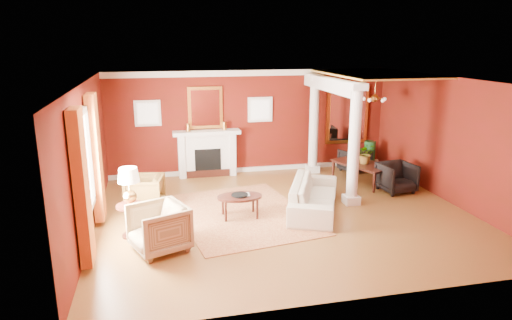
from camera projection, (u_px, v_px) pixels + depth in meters
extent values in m
plane|color=brown|center=(285.00, 214.00, 10.02)|extent=(8.00, 8.00, 0.00)
cube|color=#5C100C|center=(251.00, 122.00, 12.95)|extent=(8.00, 0.04, 2.90)
cube|color=#5C100C|center=(356.00, 208.00, 6.34)|extent=(8.00, 0.04, 2.90)
cube|color=#5C100C|center=(87.00, 161.00, 8.80)|extent=(0.04, 7.00, 2.90)
cube|color=#5C100C|center=(453.00, 141.00, 10.49)|extent=(0.04, 7.00, 2.90)
cube|color=white|center=(287.00, 81.00, 9.27)|extent=(8.00, 7.00, 0.04)
cube|color=silver|center=(207.00, 155.00, 12.73)|extent=(1.60, 0.34, 1.20)
cube|color=black|center=(208.00, 161.00, 12.60)|extent=(0.72, 0.03, 0.70)
cube|color=black|center=(208.00, 174.00, 12.69)|extent=(1.20, 0.05, 0.20)
cube|color=silver|center=(207.00, 132.00, 12.53)|extent=(1.85, 0.42, 0.10)
cube|color=silver|center=(182.00, 156.00, 12.55)|extent=(0.16, 0.40, 1.20)
cube|color=silver|center=(232.00, 154.00, 12.85)|extent=(0.16, 0.40, 1.20)
cube|color=gold|center=(205.00, 108.00, 12.52)|extent=(0.95, 0.06, 1.15)
cube|color=white|center=(205.00, 108.00, 12.49)|extent=(0.78, 0.02, 0.98)
cube|color=silver|center=(148.00, 113.00, 12.23)|extent=(0.70, 0.06, 0.70)
cube|color=white|center=(148.00, 113.00, 12.19)|extent=(0.54, 0.02, 0.54)
cube|color=silver|center=(260.00, 109.00, 12.88)|extent=(0.70, 0.06, 0.70)
cube|color=white|center=(260.00, 110.00, 12.85)|extent=(0.54, 0.02, 0.54)
cube|color=white|center=(83.00, 164.00, 8.21)|extent=(0.03, 1.30, 1.70)
cube|color=silver|center=(79.00, 174.00, 7.56)|extent=(0.08, 0.10, 1.90)
cube|color=silver|center=(90.00, 154.00, 8.88)|extent=(0.08, 0.10, 1.90)
cube|color=#AA531D|center=(82.00, 188.00, 7.33)|extent=(0.18, 0.55, 2.60)
cube|color=#AA531D|center=(96.00, 158.00, 9.22)|extent=(0.18, 0.55, 2.60)
cube|color=silver|center=(351.00, 200.00, 10.63)|extent=(0.34, 0.34, 0.20)
cylinder|color=silver|center=(354.00, 143.00, 10.29)|extent=(0.26, 0.26, 2.50)
cube|color=silver|center=(358.00, 87.00, 9.96)|extent=(0.36, 0.36, 0.16)
cube|color=silver|center=(312.00, 169.00, 13.18)|extent=(0.34, 0.34, 0.20)
cylinder|color=silver|center=(314.00, 123.00, 12.83)|extent=(0.26, 0.26, 2.50)
cube|color=silver|center=(315.00, 77.00, 12.51)|extent=(0.36, 0.36, 0.16)
cube|color=silver|center=(330.00, 84.00, 11.50)|extent=(0.30, 3.20, 0.32)
cube|color=gold|center=(375.00, 74.00, 11.53)|extent=(2.30, 3.40, 0.04)
cube|color=gold|center=(347.00, 115.00, 13.50)|extent=(1.30, 0.06, 1.70)
cube|color=white|center=(348.00, 115.00, 13.46)|extent=(1.10, 0.02, 1.50)
cylinder|color=#C18B3C|center=(376.00, 85.00, 11.67)|extent=(0.02, 0.02, 0.65)
sphere|color=#C18B3C|center=(375.00, 98.00, 11.75)|extent=(0.20, 0.20, 0.20)
sphere|color=white|center=(385.00, 99.00, 11.82)|extent=(0.09, 0.09, 0.09)
sphere|color=white|center=(373.00, 98.00, 12.03)|extent=(0.09, 0.09, 0.09)
sphere|color=white|center=(364.00, 99.00, 11.87)|extent=(0.09, 0.09, 0.09)
sphere|color=white|center=(369.00, 100.00, 11.56)|extent=(0.09, 0.09, 0.09)
sphere|color=white|center=(383.00, 101.00, 11.53)|extent=(0.09, 0.09, 0.09)
cube|color=silver|center=(251.00, 73.00, 12.56)|extent=(8.00, 0.08, 0.16)
cube|color=silver|center=(252.00, 169.00, 13.27)|extent=(8.00, 0.08, 0.12)
cube|color=maroon|center=(242.00, 214.00, 10.03)|extent=(3.18, 3.91, 0.01)
imported|color=beige|center=(314.00, 191.00, 10.11)|extent=(1.60, 2.47, 0.94)
imported|color=black|center=(144.00, 190.00, 10.31)|extent=(0.89, 0.93, 0.82)
imported|color=tan|center=(159.00, 226.00, 8.19)|extent=(1.14, 1.18, 0.95)
cylinder|color=black|center=(240.00, 197.00, 9.73)|extent=(0.97, 0.97, 0.05)
cylinder|color=black|center=(226.00, 212.00, 9.52)|extent=(0.05, 0.05, 0.43)
cylinder|color=black|center=(257.00, 210.00, 9.67)|extent=(0.05, 0.05, 0.43)
cylinder|color=black|center=(223.00, 205.00, 9.93)|extent=(0.05, 0.05, 0.43)
cylinder|color=black|center=(253.00, 203.00, 10.07)|extent=(0.05, 0.05, 0.43)
imported|color=black|center=(241.00, 190.00, 9.73)|extent=(0.18, 0.03, 0.24)
cylinder|color=black|center=(133.00, 235.00, 8.90)|extent=(0.41, 0.41, 0.04)
cylinder|color=black|center=(132.00, 221.00, 8.82)|extent=(0.10, 0.10, 0.63)
cylinder|color=black|center=(131.00, 206.00, 8.74)|extent=(0.55, 0.55, 0.04)
sphere|color=#C18B3C|center=(130.00, 197.00, 8.70)|extent=(0.26, 0.26, 0.26)
cylinder|color=#C18B3C|center=(129.00, 188.00, 8.65)|extent=(0.03, 0.03, 0.28)
cone|color=white|center=(128.00, 175.00, 8.58)|extent=(0.41, 0.41, 0.28)
imported|color=black|center=(363.00, 167.00, 12.08)|extent=(1.13, 1.66, 0.88)
imported|color=black|center=(397.00, 176.00, 11.40)|extent=(0.88, 0.84, 0.81)
imported|color=black|center=(354.00, 159.00, 13.17)|extent=(0.91, 0.89, 0.73)
sphere|color=#15431D|center=(369.00, 164.00, 13.38)|extent=(0.36, 0.36, 0.36)
cylinder|color=#15431D|center=(369.00, 156.00, 13.31)|extent=(0.33, 0.33, 0.86)
imported|color=#26591E|center=(366.00, 144.00, 11.86)|extent=(0.67, 0.69, 0.42)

